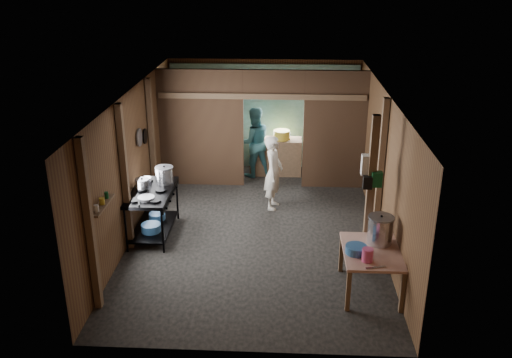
# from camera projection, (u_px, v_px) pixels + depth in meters

# --- Properties ---
(floor) EXTENTS (4.50, 7.00, 0.00)m
(floor) POSITION_uv_depth(u_px,v_px,m) (257.00, 229.00, 10.40)
(floor) COLOR black
(floor) RESTS_ON ground
(ceiling) EXTENTS (4.50, 7.00, 0.00)m
(ceiling) POSITION_uv_depth(u_px,v_px,m) (257.00, 94.00, 9.44)
(ceiling) COLOR #383736
(ceiling) RESTS_ON ground
(wall_back) EXTENTS (4.50, 0.00, 2.60)m
(wall_back) POSITION_uv_depth(u_px,v_px,m) (264.00, 114.00, 13.17)
(wall_back) COLOR brown
(wall_back) RESTS_ON ground
(wall_front) EXTENTS (4.50, 0.00, 2.60)m
(wall_front) POSITION_uv_depth(u_px,v_px,m) (242.00, 264.00, 6.68)
(wall_front) COLOR brown
(wall_front) RESTS_ON ground
(wall_left) EXTENTS (0.00, 7.00, 2.60)m
(wall_left) POSITION_uv_depth(u_px,v_px,m) (133.00, 162.00, 10.03)
(wall_left) COLOR brown
(wall_left) RESTS_ON ground
(wall_right) EXTENTS (0.00, 7.00, 2.60)m
(wall_right) POSITION_uv_depth(u_px,v_px,m) (383.00, 167.00, 9.81)
(wall_right) COLOR brown
(wall_right) RESTS_ON ground
(partition_left) EXTENTS (1.85, 0.10, 2.60)m
(partition_left) POSITION_uv_depth(u_px,v_px,m) (201.00, 129.00, 12.03)
(partition_left) COLOR #47311F
(partition_left) RESTS_ON floor
(partition_right) EXTENTS (1.35, 0.10, 2.60)m
(partition_right) POSITION_uv_depth(u_px,v_px,m) (335.00, 131.00, 11.89)
(partition_right) COLOR #47311F
(partition_right) RESTS_ON floor
(partition_header) EXTENTS (1.30, 0.10, 0.60)m
(partition_header) POSITION_uv_depth(u_px,v_px,m) (274.00, 84.00, 11.58)
(partition_header) COLOR #47311F
(partition_header) RESTS_ON wall_back
(turquoise_panel) EXTENTS (4.40, 0.06, 2.50)m
(turquoise_panel) POSITION_uv_depth(u_px,v_px,m) (264.00, 117.00, 13.13)
(turquoise_panel) COLOR #80ADAE
(turquoise_panel) RESTS_ON wall_back
(back_counter) EXTENTS (1.20, 0.50, 0.85)m
(back_counter) POSITION_uv_depth(u_px,v_px,m) (276.00, 156.00, 12.97)
(back_counter) COLOR brown
(back_counter) RESTS_ON floor
(wall_clock) EXTENTS (0.20, 0.03, 0.20)m
(wall_clock) POSITION_uv_depth(u_px,v_px,m) (275.00, 90.00, 12.84)
(wall_clock) COLOR silver
(wall_clock) RESTS_ON wall_back
(post_left_a) EXTENTS (0.10, 0.12, 2.60)m
(post_left_a) POSITION_uv_depth(u_px,v_px,m) (90.00, 227.00, 7.62)
(post_left_a) COLOR brown
(post_left_a) RESTS_ON floor
(post_left_b) EXTENTS (0.10, 0.12, 2.60)m
(post_left_b) POSITION_uv_depth(u_px,v_px,m) (125.00, 179.00, 9.29)
(post_left_b) COLOR brown
(post_left_b) RESTS_ON floor
(post_left_c) EXTENTS (0.10, 0.12, 2.60)m
(post_left_c) POSITION_uv_depth(u_px,v_px,m) (152.00, 142.00, 11.14)
(post_left_c) COLOR brown
(post_left_c) RESTS_ON floor
(post_right) EXTENTS (0.10, 0.12, 2.60)m
(post_right) POSITION_uv_depth(u_px,v_px,m) (380.00, 171.00, 9.63)
(post_right) COLOR brown
(post_right) RESTS_ON floor
(post_free) EXTENTS (0.12, 0.12, 2.60)m
(post_free) POSITION_uv_depth(u_px,v_px,m) (370.00, 195.00, 8.63)
(post_free) COLOR brown
(post_free) RESTS_ON floor
(cross_beam) EXTENTS (4.40, 0.12, 0.12)m
(cross_beam) POSITION_uv_depth(u_px,v_px,m) (262.00, 96.00, 11.64)
(cross_beam) COLOR brown
(cross_beam) RESTS_ON wall_left
(pan_lid_big) EXTENTS (0.03, 0.34, 0.34)m
(pan_lid_big) POSITION_uv_depth(u_px,v_px,m) (139.00, 137.00, 10.27)
(pan_lid_big) COLOR slate
(pan_lid_big) RESTS_ON wall_left
(pan_lid_small) EXTENTS (0.03, 0.30, 0.30)m
(pan_lid_small) POSITION_uv_depth(u_px,v_px,m) (145.00, 136.00, 10.68)
(pan_lid_small) COLOR black
(pan_lid_small) RESTS_ON wall_left
(wall_shelf) EXTENTS (0.14, 0.80, 0.03)m
(wall_shelf) POSITION_uv_depth(u_px,v_px,m) (102.00, 205.00, 8.04)
(wall_shelf) COLOR brown
(wall_shelf) RESTS_ON wall_left
(jar_white) EXTENTS (0.07, 0.07, 0.10)m
(jar_white) POSITION_uv_depth(u_px,v_px,m) (96.00, 208.00, 7.79)
(jar_white) COLOR silver
(jar_white) RESTS_ON wall_shelf
(jar_yellow) EXTENTS (0.08, 0.08, 0.10)m
(jar_yellow) POSITION_uv_depth(u_px,v_px,m) (102.00, 201.00, 8.02)
(jar_yellow) COLOR gold
(jar_yellow) RESTS_ON wall_shelf
(jar_green) EXTENTS (0.06, 0.06, 0.10)m
(jar_green) POSITION_uv_depth(u_px,v_px,m) (106.00, 195.00, 8.22)
(jar_green) COLOR #0D4D24
(jar_green) RESTS_ON wall_shelf
(bag_white) EXTENTS (0.22, 0.15, 0.32)m
(bag_white) POSITION_uv_depth(u_px,v_px,m) (369.00, 165.00, 8.53)
(bag_white) COLOR silver
(bag_white) RESTS_ON post_free
(bag_green) EXTENTS (0.16, 0.12, 0.24)m
(bag_green) POSITION_uv_depth(u_px,v_px,m) (377.00, 179.00, 8.46)
(bag_green) COLOR #0D4D24
(bag_green) RESTS_ON post_free
(bag_black) EXTENTS (0.14, 0.10, 0.20)m
(bag_black) POSITION_uv_depth(u_px,v_px,m) (368.00, 182.00, 8.46)
(bag_black) COLOR black
(bag_black) RESTS_ON post_free
(gas_range) EXTENTS (0.76, 1.48, 0.87)m
(gas_range) POSITION_uv_depth(u_px,v_px,m) (153.00, 213.00, 10.05)
(gas_range) COLOR black
(gas_range) RESTS_ON floor
(prep_table) EXTENTS (0.85, 1.17, 0.69)m
(prep_table) POSITION_uv_depth(u_px,v_px,m) (370.00, 270.00, 8.36)
(prep_table) COLOR tan
(prep_table) RESTS_ON floor
(stove_pot_large) EXTENTS (0.41, 0.41, 0.34)m
(stove_pot_large) POSITION_uv_depth(u_px,v_px,m) (165.00, 175.00, 10.18)
(stove_pot_large) COLOR #BABAC2
(stove_pot_large) RESTS_ON gas_range
(stove_pot_med) EXTENTS (0.33, 0.33, 0.22)m
(stove_pot_med) POSITION_uv_depth(u_px,v_px,m) (142.00, 185.00, 9.92)
(stove_pot_med) COLOR #BABAC2
(stove_pot_med) RESTS_ON gas_range
(stove_saucepan) EXTENTS (0.18, 0.18, 0.11)m
(stove_saucepan) POSITION_uv_depth(u_px,v_px,m) (147.00, 180.00, 10.22)
(stove_saucepan) COLOR #BABAC2
(stove_saucepan) RESTS_ON gas_range
(frying_pan) EXTENTS (0.41, 0.57, 0.07)m
(frying_pan) POSITION_uv_depth(u_px,v_px,m) (146.00, 198.00, 9.53)
(frying_pan) COLOR slate
(frying_pan) RESTS_ON gas_range
(blue_tub_front) EXTENTS (0.35, 0.35, 0.14)m
(blue_tub_front) POSITION_uv_depth(u_px,v_px,m) (151.00, 228.00, 9.92)
(blue_tub_front) COLOR #32649F
(blue_tub_front) RESTS_ON gas_range
(blue_tub_back) EXTENTS (0.31, 0.31, 0.12)m
(blue_tub_back) POSITION_uv_depth(u_px,v_px,m) (157.00, 216.00, 10.39)
(blue_tub_back) COLOR #32649F
(blue_tub_back) RESTS_ON gas_range
(stock_pot) EXTENTS (0.43, 0.43, 0.46)m
(stock_pot) POSITION_uv_depth(u_px,v_px,m) (380.00, 230.00, 8.37)
(stock_pot) COLOR #BABAC2
(stock_pot) RESTS_ON prep_table
(wash_basin) EXTENTS (0.36, 0.36, 0.12)m
(wash_basin) POSITION_uv_depth(u_px,v_px,m) (356.00, 249.00, 8.14)
(wash_basin) COLOR #32649F
(wash_basin) RESTS_ON prep_table
(pink_bucket) EXTENTS (0.21, 0.21, 0.20)m
(pink_bucket) POSITION_uv_depth(u_px,v_px,m) (368.00, 255.00, 7.91)
(pink_bucket) COLOR #C84476
(pink_bucket) RESTS_ON prep_table
(knife) EXTENTS (0.30, 0.11, 0.01)m
(knife) POSITION_uv_depth(u_px,v_px,m) (376.00, 267.00, 7.77)
(knife) COLOR #BABAC2
(knife) RESTS_ON prep_table
(yellow_tub) EXTENTS (0.38, 0.38, 0.21)m
(yellow_tub) POSITION_uv_depth(u_px,v_px,m) (282.00, 135.00, 12.76)
(yellow_tub) COLOR gold
(yellow_tub) RESTS_ON back_counter
(red_cup) EXTENTS (0.11, 0.11, 0.13)m
(red_cup) POSITION_uv_depth(u_px,v_px,m) (261.00, 136.00, 12.80)
(red_cup) COLOR #9C0B06
(red_cup) RESTS_ON back_counter
(cook) EXTENTS (0.45, 0.60, 1.52)m
(cook) POSITION_uv_depth(u_px,v_px,m) (273.00, 173.00, 11.05)
(cook) COLOR silver
(cook) RESTS_ON floor
(worker_back) EXTENTS (0.95, 0.84, 1.64)m
(worker_back) POSITION_uv_depth(u_px,v_px,m) (254.00, 142.00, 12.70)
(worker_back) COLOR teal
(worker_back) RESTS_ON floor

